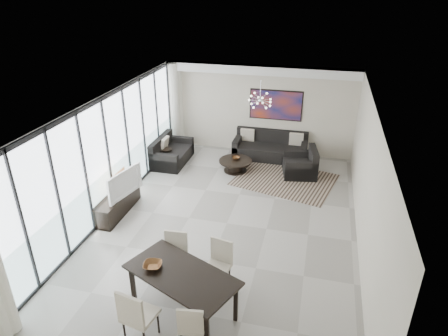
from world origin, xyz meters
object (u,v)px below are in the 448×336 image
(sofa_main, at_px, (270,149))
(tv_console, at_px, (117,204))
(television, at_px, (121,182))
(dining_table, at_px, (182,278))
(coffee_table, at_px, (235,165))

(sofa_main, distance_m, tv_console, 5.34)
(sofa_main, xyz_separation_m, tv_console, (-3.21, -4.27, -0.03))
(television, bearing_deg, tv_console, 117.55)
(sofa_main, xyz_separation_m, television, (-3.05, -4.23, 0.56))
(television, distance_m, dining_table, 3.68)
(sofa_main, bearing_deg, television, -125.79)
(sofa_main, height_order, dining_table, sofa_main)
(coffee_table, xyz_separation_m, sofa_main, (0.87, 1.24, 0.09))
(coffee_table, height_order, television, television)
(tv_console, height_order, dining_table, dining_table)
(sofa_main, relative_size, television, 2.00)
(coffee_table, bearing_deg, television, -126.02)
(coffee_table, bearing_deg, dining_table, -86.66)
(coffee_table, xyz_separation_m, tv_console, (-2.33, -3.03, 0.06))
(television, xyz_separation_m, dining_table, (2.50, -2.70, -0.12))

